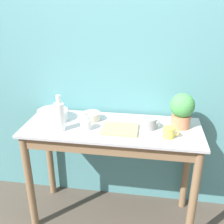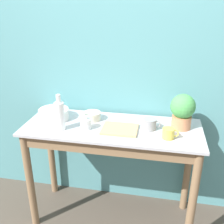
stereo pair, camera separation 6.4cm
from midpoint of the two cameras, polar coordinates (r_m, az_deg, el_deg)
wall_back at (r=2.19m, az=0.45°, el=7.96°), size 6.00×0.05×2.40m
counter_table at (r=2.09m, az=-0.97°, el=-8.36°), size 1.36×0.53×0.88m
potted_plant at (r=2.01m, az=14.11°, el=0.56°), size 0.18×0.18×0.27m
bowl_wash_large at (r=2.17m, az=-13.58°, el=-0.61°), size 0.24×0.24×0.08m
bottle_tall at (r=1.95m, az=-12.24°, el=-0.88°), size 0.07×0.07×0.27m
bottle_short at (r=1.96m, az=-6.65°, el=-2.61°), size 0.08×0.08×0.10m
mug_yellow at (r=1.87m, az=11.38°, el=-4.39°), size 0.11×0.08×0.08m
mug_grey at (r=1.97m, az=7.32°, el=-2.51°), size 0.13×0.10×0.08m
bowl_small_cream at (r=2.11m, az=-5.31°, el=-0.94°), size 0.14×0.14×0.07m
tray_board at (r=1.95m, az=0.84°, el=-3.74°), size 0.26×0.21×0.02m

